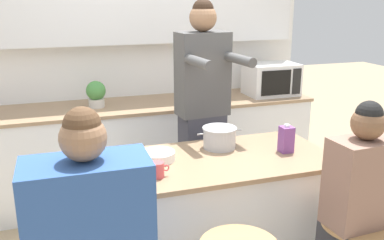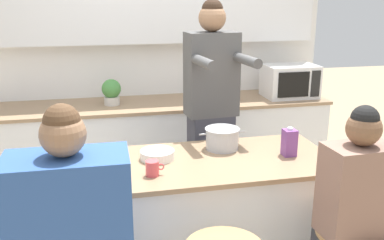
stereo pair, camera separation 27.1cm
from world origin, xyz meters
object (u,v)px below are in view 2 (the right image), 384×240
Objects in this scene: juice_carton at (289,142)px; fruit_bowl at (157,155)px; kitchen_island at (194,222)px; person_cooking at (211,120)px; banana_bunch at (81,161)px; potted_plant at (111,91)px; cooking_pot at (222,138)px; coffee_cup_near at (152,168)px; microwave at (290,81)px.

fruit_bowl is at bearing 171.96° from juice_carton.
kitchen_island is at bearing 176.82° from juice_carton.
juice_carton is (0.63, -0.03, 0.53)m from kitchen_island.
person_cooking is 0.79m from juice_carton.
potted_plant is (0.25, 1.33, 0.14)m from banana_bunch.
juice_carton is at bearing -69.85° from person_cooking.
fruit_bowl is at bearing -80.35° from potted_plant.
potted_plant is (-0.23, 1.36, 0.13)m from fruit_bowl.
kitchen_island is 0.59m from cooking_pot.
juice_carton is at bearing -8.04° from fruit_bowl.
coffee_cup_near is at bearing -33.98° from banana_bunch.
juice_carton is 1.58m from microwave.
kitchen_island is 7.52× the size of potted_plant.
cooking_pot is 0.94m from banana_bunch.
kitchen_island is 16.33× the size of coffee_cup_near.
coffee_cup_near is at bearing -149.90° from kitchen_island.
banana_bunch is at bearing -155.55° from person_cooking.
coffee_cup_near is at bearing -84.08° from potted_plant.
potted_plant reaches higher than kitchen_island.
banana_bunch is at bearing 176.85° from fruit_bowl.
potted_plant is (-0.75, 0.76, 0.10)m from person_cooking.
person_cooking reaches higher than banana_bunch.
juice_carton is at bearing -114.81° from microwave.
person_cooking is 0.50m from cooking_pot.
cooking_pot is at bearing -61.23° from potted_plant.
microwave is at bearing 44.76° from coffee_cup_near.
coffee_cup_near is 1.62m from potted_plant.
kitchen_island is 5.56× the size of cooking_pot.
microwave reaches higher than cooking_pot.
microwave reaches higher than fruit_bowl.
kitchen_island is at bearing -9.03° from banana_bunch.
cooking_pot is 1.35× the size of potted_plant.
banana_bunch is at bearing 146.02° from coffee_cup_near.
potted_plant is at bearing 178.51° from microwave.
banana_bunch is (-0.70, 0.11, 0.46)m from kitchen_island.
juice_carton is (0.34, -0.71, 0.03)m from person_cooking.
cooking_pot reaches higher than banana_bunch.
coffee_cup_near is at bearing -146.25° from cooking_pot.
juice_carton reaches higher than banana_bunch.
cooking_pot is 1.44m from potted_plant.
fruit_bowl is 0.48m from banana_bunch.
juice_carton is 1.83m from potted_plant.
microwave reaches higher than banana_bunch.
cooking_pot is 0.45m from juice_carton.
banana_bunch reaches higher than kitchen_island.
fruit_bowl is (-0.23, 0.09, 0.47)m from kitchen_island.
potted_plant is at bearing 129.14° from person_cooking.
kitchen_island is at bearing -72.43° from potted_plant.
banana_bunch is at bearing 170.97° from kitchen_island.
coffee_cup_near is at bearing -104.09° from fruit_bowl.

